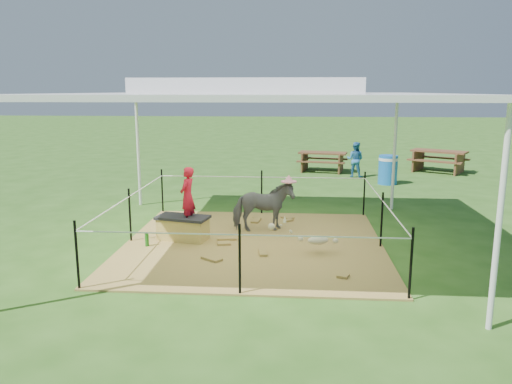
# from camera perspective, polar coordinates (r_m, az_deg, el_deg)

# --- Properties ---
(ground) EXTENTS (90.00, 90.00, 0.00)m
(ground) POSITION_cam_1_polar(r_m,az_deg,el_deg) (9.02, -0.29, -6.06)
(ground) COLOR #2D5919
(ground) RESTS_ON ground
(hay_patch) EXTENTS (4.60, 4.60, 0.03)m
(hay_patch) POSITION_cam_1_polar(r_m,az_deg,el_deg) (9.02, -0.29, -5.97)
(hay_patch) COLOR brown
(hay_patch) RESTS_ON ground
(canopy_tent) EXTENTS (6.30, 6.30, 2.90)m
(canopy_tent) POSITION_cam_1_polar(r_m,az_deg,el_deg) (8.60, -0.31, 11.30)
(canopy_tent) COLOR silver
(canopy_tent) RESTS_ON ground
(rope_fence) EXTENTS (4.54, 4.54, 1.00)m
(rope_fence) POSITION_cam_1_polar(r_m,az_deg,el_deg) (8.85, -0.30, -2.09)
(rope_fence) COLOR black
(rope_fence) RESTS_ON ground
(straw_bale) EXTENTS (0.96, 0.63, 0.39)m
(straw_bale) POSITION_cam_1_polar(r_m,az_deg,el_deg) (9.29, -8.33, -4.21)
(straw_bale) COLOR #B69342
(straw_bale) RESTS_ON hay_patch
(dark_cloth) EXTENTS (1.03, 0.69, 0.05)m
(dark_cloth) POSITION_cam_1_polar(r_m,az_deg,el_deg) (9.23, -8.37, -2.89)
(dark_cloth) COLOR black
(dark_cloth) RESTS_ON straw_bale
(woman) EXTENTS (0.33, 0.43, 1.06)m
(woman) POSITION_cam_1_polar(r_m,az_deg,el_deg) (9.10, -7.85, 0.16)
(woman) COLOR red
(woman) RESTS_ON straw_bale
(green_bottle) EXTENTS (0.08, 0.08, 0.24)m
(green_bottle) POSITION_cam_1_polar(r_m,az_deg,el_deg) (9.03, -12.36, -5.31)
(green_bottle) COLOR #1A6917
(green_bottle) RESTS_ON hay_patch
(pony) EXTENTS (1.25, 0.78, 0.98)m
(pony) POSITION_cam_1_polar(r_m,az_deg,el_deg) (9.66, 0.81, -1.69)
(pony) COLOR #49494E
(pony) RESTS_ON hay_patch
(pink_hat) EXTENTS (0.30, 0.30, 0.14)m
(pink_hat) POSITION_cam_1_polar(r_m,az_deg,el_deg) (9.55, 0.82, 1.58)
(pink_hat) COLOR pink
(pink_hat) RESTS_ON pony
(foal) EXTENTS (1.04, 0.73, 0.52)m
(foal) POSITION_cam_1_polar(r_m,az_deg,el_deg) (8.46, 7.12, -5.30)
(foal) COLOR beige
(foal) RESTS_ON hay_patch
(trash_barrel) EXTENTS (0.65, 0.65, 0.85)m
(trash_barrel) POSITION_cam_1_polar(r_m,az_deg,el_deg) (15.24, 14.84, 2.47)
(trash_barrel) COLOR blue
(trash_barrel) RESTS_ON ground
(picnic_table_near) EXTENTS (1.80, 1.46, 0.67)m
(picnic_table_near) POSITION_cam_1_polar(r_m,az_deg,el_deg) (17.24, 7.62, 3.45)
(picnic_table_near) COLOR brown
(picnic_table_near) RESTS_ON ground
(picnic_table_far) EXTENTS (2.17, 1.99, 0.74)m
(picnic_table_far) POSITION_cam_1_polar(r_m,az_deg,el_deg) (18.07, 20.14, 3.33)
(picnic_table_far) COLOR brown
(picnic_table_far) RESTS_ON ground
(distant_person) EXTENTS (0.66, 0.59, 1.13)m
(distant_person) POSITION_cam_1_polar(r_m,az_deg,el_deg) (16.24, 11.27, 3.66)
(distant_person) COLOR teal
(distant_person) RESTS_ON ground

